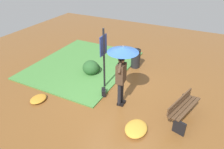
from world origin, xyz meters
name	(u,v)px	position (x,y,z in m)	size (l,w,h in m)	color
ground_plane	(118,100)	(0.00, 0.00, 0.00)	(18.00, 18.00, 0.00)	brown
grass_verge	(83,64)	(1.59, 2.53, 0.03)	(4.80, 4.00, 0.05)	#47843D
person_with_umbrella	(122,61)	(-0.08, -0.14, 1.55)	(0.96, 0.96, 2.04)	black
info_sign_post	(104,52)	(0.45, 0.80, 1.44)	(0.44, 0.07, 2.30)	black
handbag	(104,92)	(0.01, 0.58, 0.13)	(0.33, 0.27, 0.37)	black
park_bench	(183,108)	(0.01, -2.11, 0.40)	(1.44, 0.76, 0.75)	black
trash_bin	(136,58)	(2.50, 0.34, 0.42)	(0.42, 0.42, 0.83)	black
shrub_cluster	(92,68)	(1.11, 1.75, 0.28)	(0.74, 0.67, 0.60)	#285628
leaf_pile_near_person	(38,99)	(-1.28, 2.43, 0.07)	(0.61, 0.49, 0.13)	#C68428
leaf_pile_by_bench	(136,128)	(-1.08, -1.07, 0.09)	(0.78, 0.62, 0.17)	gold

